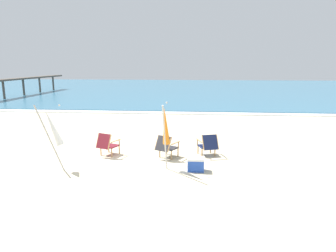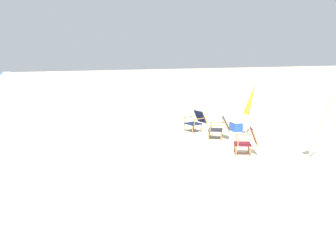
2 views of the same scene
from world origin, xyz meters
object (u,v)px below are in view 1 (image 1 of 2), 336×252
object	(u,v)px
beach_chair_back_right	(208,144)
umbrella_furled_orange	(165,127)
cooler_box	(196,164)
beach_chair_far_center	(166,146)
umbrella_furled_white	(52,128)
beach_chair_back_left	(107,144)

from	to	relation	value
beach_chair_back_right	umbrella_furled_orange	bearing A→B (deg)	-130.46
beach_chair_back_right	cooler_box	xyz separation A→B (m)	(-0.42, -1.47, -0.22)
beach_chair_far_center	umbrella_furled_white	size ratio (longest dim) A/B	0.46
cooler_box	umbrella_furled_orange	bearing A→B (deg)	-175.20
beach_chair_far_center	cooler_box	world-z (taller)	beach_chair_far_center
beach_chair_far_center	umbrella_furled_white	bearing A→B (deg)	-155.67
beach_chair_far_center	cooler_box	size ratio (longest dim) A/B	1.88
beach_chair_back_left	umbrella_furled_orange	size ratio (longest dim) A/B	0.42
beach_chair_far_center	umbrella_furled_white	world-z (taller)	umbrella_furled_white
beach_chair_back_left	umbrella_furled_white	xyz separation A→B (m)	(-1.15, -1.53, 0.87)
beach_chair_far_center	beach_chair_back_right	size ratio (longest dim) A/B	1.05
umbrella_furled_white	cooler_box	world-z (taller)	umbrella_furled_white
beach_chair_back_left	umbrella_furled_orange	distance (m)	2.68
beach_chair_far_center	umbrella_furled_orange	bearing A→B (deg)	-85.65
umbrella_furled_white	beach_chair_back_right	bearing A→B (deg)	20.95
beach_chair_back_right	cooler_box	size ratio (longest dim) A/B	1.80
umbrella_furled_orange	beach_chair_far_center	bearing A→B (deg)	94.35
beach_chair_back_right	cooler_box	world-z (taller)	beach_chair_back_right
umbrella_furled_white	beach_chair_far_center	bearing A→B (deg)	24.33
beach_chair_far_center	beach_chair_back_left	bearing A→B (deg)	177.90
beach_chair_back_right	umbrella_furled_white	xyz separation A→B (m)	(-4.62, -1.77, 0.88)
cooler_box	beach_chair_far_center	bearing A→B (deg)	130.70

